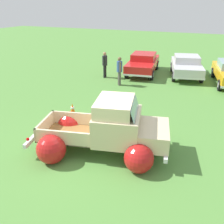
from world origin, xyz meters
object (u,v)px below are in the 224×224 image
at_px(show_car_0, 143,63).
at_px(spectator_0, 105,63).
at_px(vintage_pickup_truck, 110,131).
at_px(show_car_1, 186,65).
at_px(lane_cone_0, 124,118).
at_px(spectator_1, 119,69).
at_px(lane_cone_1, 73,110).

xyz_separation_m(show_car_0, spectator_0, (-2.07, -2.14, 0.22)).
height_order(vintage_pickup_truck, show_car_1, vintage_pickup_truck).
height_order(show_car_0, lane_cone_0, show_car_0).
xyz_separation_m(vintage_pickup_truck, show_car_1, (0.92, 10.86, 0.03)).
height_order(spectator_0, lane_cone_0, spectator_0).
height_order(show_car_0, spectator_0, spectator_0).
bearing_deg(spectator_1, spectator_0, 106.58).
height_order(vintage_pickup_truck, spectator_0, vintage_pickup_truck).
distance_m(show_car_1, spectator_1, 5.13).
xyz_separation_m(vintage_pickup_truck, show_car_0, (-2.08, 10.46, 0.03)).
relative_size(vintage_pickup_truck, lane_cone_1, 7.84).
relative_size(spectator_1, lane_cone_0, 2.79).
bearing_deg(spectator_0, lane_cone_0, -59.90).
xyz_separation_m(spectator_0, lane_cone_0, (3.89, -6.26, -0.69)).
bearing_deg(show_car_1, lane_cone_1, -35.78).
height_order(show_car_0, spectator_1, spectator_1).
bearing_deg(spectator_1, vintage_pickup_truck, -106.05).
height_order(show_car_1, lane_cone_1, show_car_1).
xyz_separation_m(spectator_0, lane_cone_1, (1.43, -6.40, -0.69)).
bearing_deg(lane_cone_1, show_car_0, 85.74).
xyz_separation_m(show_car_1, spectator_0, (-5.07, -2.54, 0.22)).
xyz_separation_m(vintage_pickup_truck, lane_cone_0, (-0.26, 2.05, -0.45)).
distance_m(show_car_0, show_car_1, 3.03).
bearing_deg(show_car_1, show_car_0, -96.09).
bearing_deg(lane_cone_0, lane_cone_1, -176.75).
relative_size(vintage_pickup_truck, spectator_0, 2.82).
distance_m(vintage_pickup_truck, spectator_1, 7.55).
relative_size(show_car_1, spectator_0, 2.65).
relative_size(spectator_0, lane_cone_0, 2.78).
bearing_deg(vintage_pickup_truck, lane_cone_1, 131.11).
distance_m(vintage_pickup_truck, show_car_0, 10.66).
xyz_separation_m(show_car_0, show_car_1, (3.00, 0.40, -0.00)).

